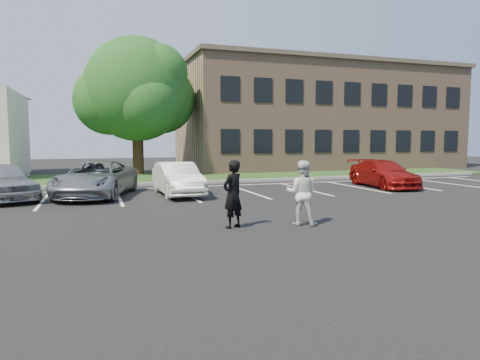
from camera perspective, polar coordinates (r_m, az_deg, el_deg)
name	(u,v)px	position (r m, az deg, el deg)	size (l,w,h in m)	color
ground_plane	(253,233)	(10.77, 1.74, -7.12)	(90.00, 90.00, 0.00)	black
curb	(171,183)	(22.27, -9.21, -0.44)	(40.00, 0.30, 0.15)	gray
grass_strip	(159,177)	(26.20, -10.69, 0.34)	(44.00, 8.00, 0.08)	#2B471C
stall_lines	(213,190)	(19.61, -3.66, -1.38)	(34.00, 5.36, 0.01)	silver
office_building	(317,117)	(36.47, 10.28, 8.25)	(22.40, 10.40, 8.30)	#99775D
tree	(138,92)	(28.72, -13.45, 11.34)	(7.80, 7.20, 8.80)	black
man_black_suit	(233,194)	(11.28, -0.97, -1.90)	(0.66, 0.43, 1.80)	black
man_white_shirt	(302,193)	(11.78, 8.24, -1.71)	(0.86, 0.67, 1.77)	silver
car_silver_west	(3,181)	(18.69, -29.07, -0.15)	(1.75, 4.34, 1.48)	#A6A7AB
car_silver_minivan	(96,179)	(18.40, -18.64, 0.14)	(2.41, 5.23, 1.45)	#94969A
car_white_sedan	(178,179)	(18.05, -8.32, 0.15)	(1.46, 4.18, 1.38)	silver
car_red_compact	(383,174)	(22.10, 18.56, 0.81)	(1.84, 4.52, 1.31)	maroon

